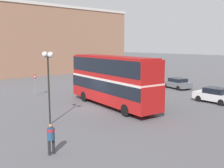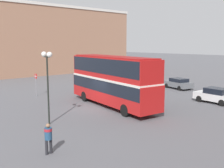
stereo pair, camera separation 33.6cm
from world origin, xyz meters
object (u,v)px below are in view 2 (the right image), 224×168
(pedestrian_foreground, at_px, (48,135))
(street_lamp_twin_globe, at_px, (47,68))
(parked_car_kerb_near, at_px, (178,83))
(no_entry_sign, at_px, (36,81))
(parked_car_kerb_far, at_px, (107,78))
(double_decker_bus, at_px, (112,78))
(parked_car_side_street, at_px, (215,95))

(pedestrian_foreground, xyz_separation_m, street_lamp_twin_globe, (-4.88, 2.57, 3.15))
(street_lamp_twin_globe, bearing_deg, parked_car_kerb_near, 98.26)
(parked_car_kerb_near, height_order, no_entry_sign, no_entry_sign)
(parked_car_kerb_far, height_order, no_entry_sign, no_entry_sign)
(parked_car_kerb_near, height_order, street_lamp_twin_globe, street_lamp_twin_globe)
(double_decker_bus, distance_m, pedestrian_foreground, 11.70)
(parked_car_kerb_far, distance_m, no_entry_sign, 12.19)
(double_decker_bus, bearing_deg, parked_car_kerb_near, 104.31)
(parked_car_kerb_far, height_order, street_lamp_twin_globe, street_lamp_twin_globe)
(parked_car_side_street, relative_size, street_lamp_twin_globe, 0.75)
(parked_car_kerb_far, bearing_deg, no_entry_sign, -79.78)
(street_lamp_twin_globe, bearing_deg, parked_car_side_street, 74.30)
(parked_car_kerb_near, relative_size, parked_car_side_street, 1.06)
(parked_car_kerb_far, xyz_separation_m, parked_car_side_street, (16.88, 0.11, -0.06))
(double_decker_bus, xyz_separation_m, parked_car_side_street, (5.76, 8.81, -1.97))
(double_decker_bus, height_order, no_entry_sign, double_decker_bus)
(no_entry_sign, bearing_deg, parked_car_kerb_far, 98.21)
(parked_car_kerb_near, distance_m, no_entry_sign, 18.21)
(parked_car_kerb_far, xyz_separation_m, no_entry_sign, (1.73, -12.03, 0.91))
(parked_car_kerb_near, distance_m, street_lamp_twin_globe, 20.94)
(pedestrian_foreground, bearing_deg, double_decker_bus, -60.64)
(street_lamp_twin_globe, bearing_deg, no_entry_sign, 159.65)
(no_entry_sign, bearing_deg, double_decker_bus, 19.52)
(street_lamp_twin_globe, relative_size, no_entry_sign, 2.07)
(pedestrian_foreground, relative_size, parked_car_kerb_near, 0.40)
(pedestrian_foreground, relative_size, street_lamp_twin_globe, 0.32)
(no_entry_sign, bearing_deg, parked_car_kerb_near, 65.10)
(double_decker_bus, relative_size, parked_car_kerb_far, 2.66)
(parked_car_kerb_near, bearing_deg, parked_car_side_street, 161.87)
(pedestrian_foreground, distance_m, street_lamp_twin_globe, 6.35)
(pedestrian_foreground, distance_m, parked_car_kerb_near, 24.30)
(parked_car_side_street, bearing_deg, parked_car_kerb_near, -28.23)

